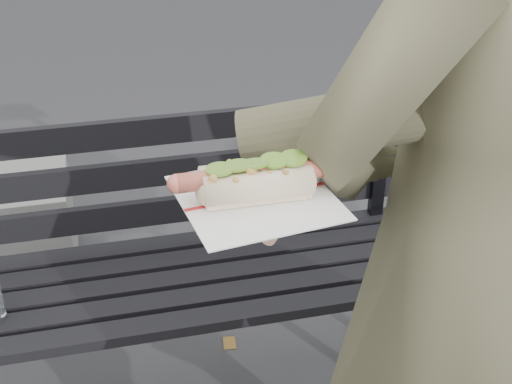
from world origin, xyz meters
TOP-DOWN VIEW (x-y plane):
  - park_bench at (-0.04, 0.92)m, footprint 1.50×0.44m
  - person at (0.40, 0.14)m, footprint 0.82×0.68m
  - held_hotdog at (0.21, 0.10)m, footprint 0.62×0.32m

SIDE VIEW (x-z plane):
  - park_bench at x=-0.04m, z-range 0.08..0.96m
  - person at x=0.40m, z-range 0.00..1.92m
  - held_hotdog at x=0.21m, z-range 1.15..1.34m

